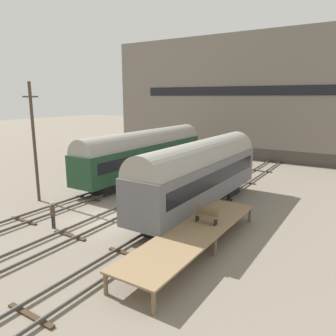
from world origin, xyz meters
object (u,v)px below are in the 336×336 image
object	(u,v)px
train_car_green	(145,151)
bench	(207,215)
person_worker	(53,212)
utility_pole	(34,141)
train_car_grey	(200,171)

from	to	relation	value
train_car_green	bench	bearing A→B (deg)	-40.64
bench	person_worker	xyz separation A→B (m)	(-9.18, -3.66, -0.51)
train_car_green	person_worker	distance (m)	14.29
bench	person_worker	distance (m)	9.90
train_car_green	person_worker	xyz separation A→B (m)	(2.76, -13.91, -1.79)
utility_pole	person_worker	bearing A→B (deg)	-29.10
train_car_grey	utility_pole	world-z (taller)	utility_pole
train_car_green	person_worker	world-z (taller)	train_car_green
person_worker	utility_pole	size ratio (longest dim) A/B	0.19
train_car_grey	utility_pole	size ratio (longest dim) A/B	1.60
bench	person_worker	size ratio (longest dim) A/B	0.77
train_car_green	utility_pole	xyz separation A→B (m)	(-3.03, -10.68, 2.04)
bench	utility_pole	distance (m)	15.34
train_car_green	utility_pole	distance (m)	11.29
train_car_grey	utility_pole	bearing A→B (deg)	-157.86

